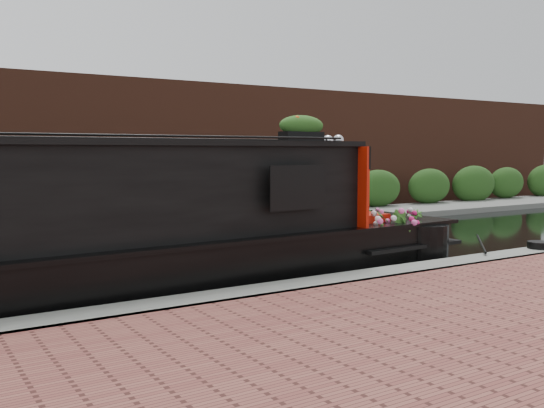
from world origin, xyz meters
TOP-DOWN VIEW (x-y plane):
  - ground at (0.00, 0.00)m, footprint 80.00×80.00m
  - near_bank_coping at (0.00, -3.30)m, footprint 40.00×0.60m
  - far_bank_path at (0.00, 4.20)m, footprint 40.00×2.40m
  - far_hedge at (0.00, 5.10)m, footprint 40.00×1.10m
  - far_brick_wall at (0.00, 7.20)m, footprint 40.00×1.00m
  - narrowboat at (-2.55, -1.80)m, footprint 11.67×2.55m
  - rope_fender at (3.72, -1.80)m, footprint 0.30×0.37m
  - coiled_mooring_rope at (4.93, -3.22)m, footprint 0.39×0.39m

SIDE VIEW (x-z plane):
  - ground at x=0.00m, z-range 0.00..0.00m
  - near_bank_coping at x=0.00m, z-range -0.25..0.25m
  - far_bank_path at x=0.00m, z-range -0.17..0.17m
  - far_hedge at x=0.00m, z-range -1.40..1.40m
  - far_brick_wall at x=0.00m, z-range -4.00..4.00m
  - rope_fender at x=3.72m, z-range 0.00..0.30m
  - coiled_mooring_rope at x=4.93m, z-range 0.25..0.37m
  - narrowboat at x=-2.55m, z-range -0.56..2.18m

